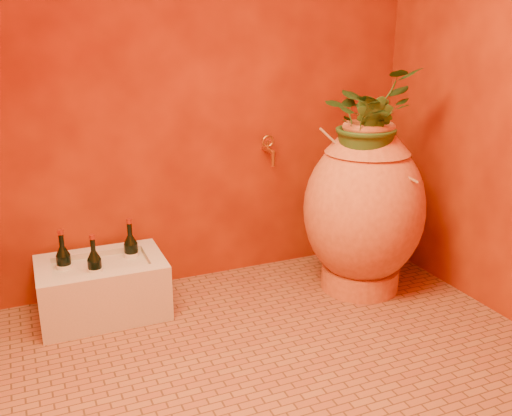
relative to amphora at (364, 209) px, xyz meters
name	(u,v)px	position (x,y,z in m)	size (l,w,h in m)	color
floor	(274,362)	(-0.76, -0.50, -0.47)	(2.50, 2.50, 0.00)	brown
wall_back	(197,57)	(-0.76, 0.50, 0.78)	(2.50, 0.02, 2.50)	#5F1405
amphora	(364,209)	(0.00, 0.00, 0.00)	(0.85, 0.85, 0.94)	#CC7239
stone_basin	(103,289)	(-1.38, 0.25, -0.33)	(0.63, 0.43, 0.29)	beige
wine_bottle_a	(131,255)	(-1.21, 0.32, -0.20)	(0.08, 0.08, 0.31)	black
wine_bottle_b	(95,270)	(-1.41, 0.21, -0.20)	(0.07, 0.07, 0.29)	black
wine_bottle_c	(64,267)	(-1.54, 0.30, -0.20)	(0.07, 0.07, 0.30)	black
wall_tap	(269,149)	(-0.38, 0.42, 0.28)	(0.07, 0.15, 0.16)	#AA7327
plant_main	(368,120)	(-0.02, -0.01, 0.49)	(0.47, 0.41, 0.53)	#274C1B
plant_side	(370,134)	(-0.05, -0.09, 0.43)	(0.22, 0.18, 0.40)	#274C1B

